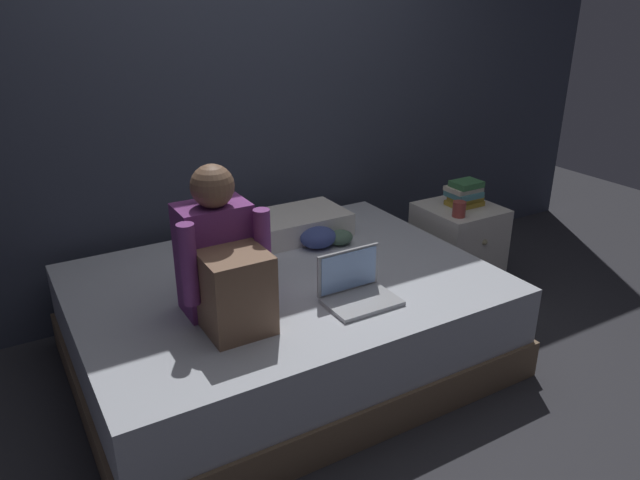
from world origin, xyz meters
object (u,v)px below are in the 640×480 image
object	(u,v)px
bed	(285,320)
pillow	(296,224)
person_sitting	(223,263)
clothes_pile	(324,237)
laptop	(356,289)
nightstand	(457,248)
book_stack	(465,194)
mug	(459,209)

from	to	relation	value
bed	pillow	bearing A→B (deg)	54.91
person_sitting	clothes_pile	world-z (taller)	person_sitting
laptop	clothes_pile	distance (m)	0.63
nightstand	laptop	world-z (taller)	laptop
person_sitting	laptop	distance (m)	0.61
pillow	book_stack	size ratio (longest dim) A/B	2.60
laptop	mug	world-z (taller)	laptop
clothes_pile	book_stack	bearing A→B (deg)	-2.96
book_stack	pillow	bearing A→B (deg)	164.83
mug	clothes_pile	bearing A→B (deg)	167.88
nightstand	laptop	bearing A→B (deg)	-154.18
bed	book_stack	size ratio (longest dim) A/B	9.27
laptop	book_stack	size ratio (longest dim) A/B	1.48
mug	laptop	bearing A→B (deg)	-156.90
person_sitting	pillow	distance (m)	0.98
bed	book_stack	xyz separation A→B (m)	(1.32, 0.18, 0.39)
person_sitting	book_stack	size ratio (longest dim) A/B	3.04
pillow	book_stack	world-z (taller)	book_stack
book_stack	clothes_pile	xyz separation A→B (m)	(-0.96, 0.05, -0.10)
person_sitting	book_stack	world-z (taller)	person_sitting
person_sitting	nightstand	bearing A→B (deg)	12.72
nightstand	clothes_pile	world-z (taller)	clothes_pile
bed	pillow	distance (m)	0.63
pillow	clothes_pile	xyz separation A→B (m)	(0.05, -0.22, -0.01)
mug	clothes_pile	xyz separation A→B (m)	(-0.80, 0.17, -0.07)
laptop	mug	xyz separation A→B (m)	(0.99, 0.42, 0.07)
nightstand	book_stack	xyz separation A→B (m)	(0.02, 0.00, 0.35)
bed	nightstand	bearing A→B (deg)	7.59
clothes_pile	laptop	bearing A→B (deg)	-107.49
person_sitting	mug	bearing A→B (deg)	9.50
pillow	clothes_pile	bearing A→B (deg)	-77.63
bed	clothes_pile	bearing A→B (deg)	31.76
laptop	nightstand	bearing A→B (deg)	25.82
nightstand	laptop	distance (m)	1.27
mug	nightstand	bearing A→B (deg)	42.69
nightstand	mug	distance (m)	0.37
nightstand	book_stack	distance (m)	0.35
bed	clothes_pile	xyz separation A→B (m)	(0.37, 0.23, 0.29)
bed	mug	distance (m)	1.23
laptop	clothes_pile	size ratio (longest dim) A/B	1.08
bed	clothes_pile	size ratio (longest dim) A/B	6.75
nightstand	person_sitting	size ratio (longest dim) A/B	0.84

